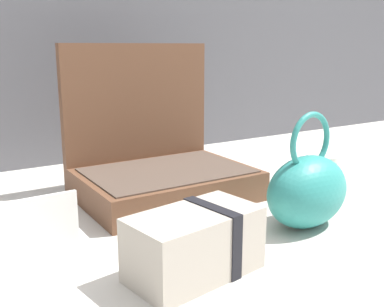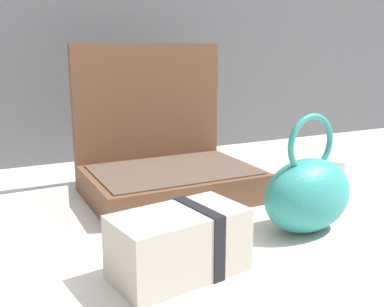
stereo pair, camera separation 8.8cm
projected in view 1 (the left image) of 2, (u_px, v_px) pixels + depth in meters
ground_plane at (179, 217)px, 0.92m from camera, size 6.00×6.00×0.00m
open_suitcase at (157, 161)px, 1.05m from camera, size 0.37×0.29×0.34m
teal_pouch_handbag at (308, 189)px, 0.86m from camera, size 0.20×0.14×0.22m
cream_toiletry_bag at (196, 243)px, 0.68m from camera, size 0.21×0.14×0.10m
coffee_mug at (322, 174)px, 1.06m from camera, size 0.11×0.08×0.09m
info_card_left at (37, 235)px, 0.68m from camera, size 0.13×0.01×0.12m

